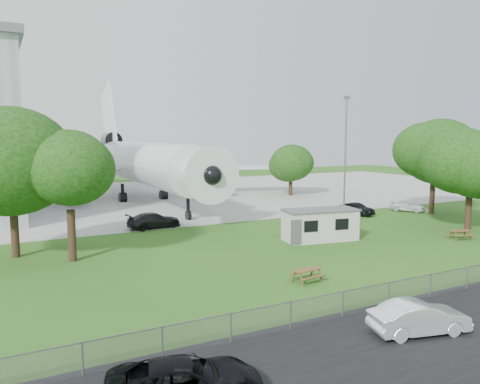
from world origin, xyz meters
name	(u,v)px	position (x,y,z in m)	size (l,w,h in m)	color
ground	(310,259)	(0.00, 0.00, 0.00)	(160.00, 160.00, 0.00)	#3B7420
asphalt_strip	(476,323)	(0.00, -13.00, 0.01)	(120.00, 8.00, 0.02)	black
concrete_apron	(151,197)	(0.00, 38.00, 0.01)	(120.00, 46.00, 0.03)	#B7B7B2
airliner	(141,161)	(-2.00, 35.86, 5.27)	(46.36, 47.73, 17.69)	white
site_cabin	(320,225)	(4.31, 4.52, 1.31)	(6.92, 3.65, 2.62)	beige
picnic_west	(307,281)	(-3.26, -4.14, 0.00)	(1.80, 1.50, 0.76)	brown
picnic_east	(460,239)	(15.01, -0.69, 0.00)	(1.80, 1.50, 0.76)	brown
fence	(416,300)	(0.00, -9.50, 0.00)	(58.00, 0.04, 1.30)	gray
lamp_mast	(345,166)	(8.20, 6.20, 6.00)	(0.16, 0.16, 12.00)	slate
tree_west_big	(10,156)	(-18.46, 10.16, 7.28)	(9.43, 9.43, 12.01)	#382619
tree_west_small	(69,172)	(-15.01, 7.16, 6.19)	(5.90, 5.90, 9.17)	#382619
tree_east_front	(471,164)	(18.29, 1.09, 6.16)	(8.10, 8.10, 10.22)	#382619
tree_east_back	(434,154)	(23.54, 9.49, 6.70)	(8.54, 8.54, 10.98)	#382619
tree_far_apron	(291,163)	(18.61, 30.40, 4.72)	(6.69, 6.69, 8.07)	#382619
car_centre_sedan	(419,318)	(-3.29, -12.55, 0.72)	(1.53, 4.40, 1.45)	white
car_west_estate	(185,382)	(-14.31, -12.81, 0.71)	(2.36, 5.13, 1.42)	black
car_ne_hatch	(407,206)	(22.34, 11.84, 0.66)	(1.55, 3.85, 1.31)	white
car_ne_sedan	(356,209)	(15.47, 12.70, 0.65)	(1.37, 3.93, 1.29)	black
car_apron_van	(154,221)	(-6.48, 15.86, 0.73)	(2.06, 5.06, 1.47)	black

